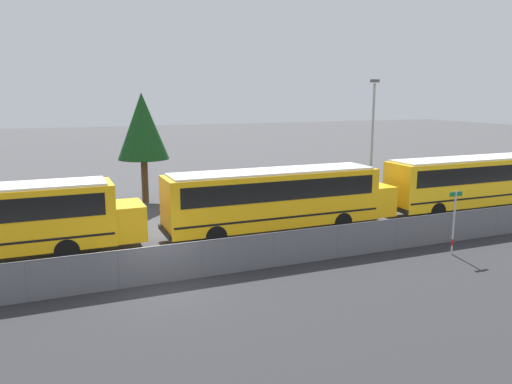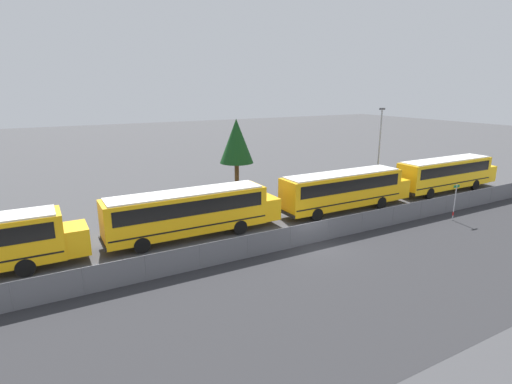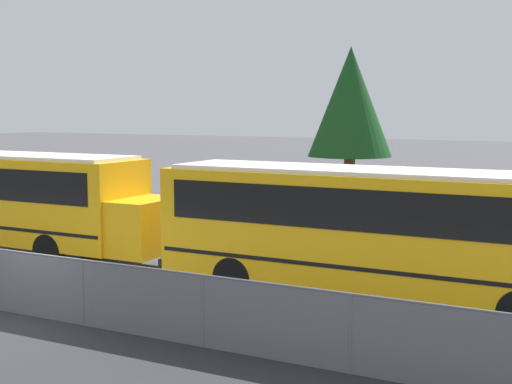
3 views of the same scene
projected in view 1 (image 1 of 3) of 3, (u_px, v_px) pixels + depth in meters
name	position (u px, v px, depth m)	size (l,w,h in m)	color
ground_plane	(162.00, 283.00, 18.92)	(200.00, 200.00, 0.00)	#424244
road_strip	(209.00, 359.00, 13.48)	(98.94, 12.00, 0.01)	#2B2B2D
fence	(161.00, 264.00, 18.77)	(65.01, 0.07, 1.49)	#9EA0A5
school_bus_2	(278.00, 196.00, 25.40)	(12.54, 2.48, 3.31)	#EDA80F
school_bus_3	(474.00, 179.00, 30.38)	(12.54, 2.48, 3.31)	yellow
street_sign	(454.00, 221.00, 22.05)	(0.70, 0.09, 2.90)	#B7B7BC
light_pole	(372.00, 134.00, 34.09)	(0.60, 0.24, 8.04)	gray
tree_0	(143.00, 127.00, 32.41)	(3.32, 3.32, 7.19)	#51381E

